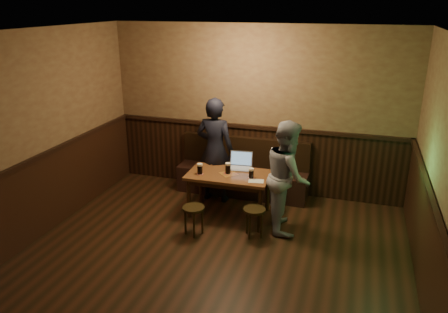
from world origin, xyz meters
TOP-DOWN VIEW (x-y plane):
  - room at (0.00, 0.22)m, footprint 5.04×6.04m
  - bench at (-0.15, 2.75)m, footprint 2.20×0.50m
  - pub_table at (-0.15, 1.93)m, footprint 1.25×0.73m
  - stool_left at (-0.44, 1.18)m, footprint 0.41×0.41m
  - stool_right at (0.38, 1.39)m, footprint 0.39×0.39m
  - pint_left at (-0.57, 1.79)m, footprint 0.11×0.11m
  - pint_mid at (-0.17, 1.94)m, footprint 0.11×0.11m
  - pint_right at (0.21, 1.87)m, footprint 0.10×0.10m
  - laptop at (-0.05, 2.23)m, footprint 0.38×0.32m
  - menu at (0.30, 1.78)m, footprint 0.24×0.18m
  - person_suit at (-0.52, 2.38)m, footprint 0.65×0.45m
  - person_grey at (0.76, 1.77)m, footprint 0.79×0.91m

SIDE VIEW (x-z plane):
  - bench at x=-0.15m, z-range -0.16..0.79m
  - stool_right at x=0.38m, z-range 0.13..0.54m
  - stool_left at x=-0.44m, z-range 0.13..0.55m
  - pub_table at x=-0.15m, z-range 0.24..0.91m
  - menu at x=0.30m, z-range 0.66..0.67m
  - laptop at x=-0.05m, z-range 0.60..0.85m
  - pint_right at x=0.21m, z-range 0.66..0.82m
  - pint_left at x=-0.57m, z-range 0.66..0.83m
  - pint_mid at x=-0.17m, z-range 0.66..0.84m
  - person_grey at x=0.76m, z-range 0.00..1.60m
  - person_suit at x=-0.52m, z-range 0.00..1.72m
  - room at x=0.00m, z-range -0.22..2.62m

